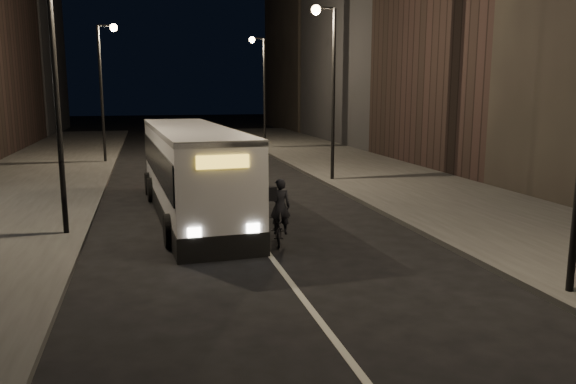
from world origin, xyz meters
TOP-DOWN VIEW (x-y plane):
  - ground at (0.00, 0.00)m, footprint 180.00×180.00m
  - sidewalk_right at (8.50, 14.00)m, footprint 7.00×70.00m
  - sidewalk_left at (-8.50, 14.00)m, footprint 7.00×70.00m
  - building_row_right at (16.00, 27.50)m, footprint 8.00×61.00m
  - streetlight_right_mid at (5.33, 12.00)m, footprint 1.20×0.44m
  - streetlight_right_far at (5.33, 28.00)m, footprint 1.20×0.44m
  - streetlight_left_near at (-5.33, 4.00)m, footprint 1.20×0.44m
  - streetlight_left_far at (-5.33, 22.00)m, footprint 1.20×0.44m
  - city_bus at (-1.60, 6.32)m, footprint 3.29×11.82m
  - cyclist_on_bicycle at (0.52, 1.77)m, footprint 0.92×1.78m
  - car_near at (2.29, 22.24)m, footprint 1.93×4.22m
  - car_mid at (-1.20, 27.27)m, footprint 1.75×4.21m
  - car_far at (3.03, 28.44)m, footprint 1.96×3.98m

SIDE VIEW (x-z plane):
  - ground at x=0.00m, z-range 0.00..0.00m
  - sidewalk_right at x=8.50m, z-range 0.00..0.16m
  - sidewalk_left at x=-8.50m, z-range 0.00..0.16m
  - car_far at x=3.03m, z-range 0.00..1.11m
  - cyclist_on_bicycle at x=0.52m, z-range -0.33..1.63m
  - car_mid at x=-1.20m, z-range 0.00..1.35m
  - car_near at x=2.29m, z-range 0.00..1.40m
  - city_bus at x=-1.60m, z-range 0.14..3.29m
  - streetlight_right_mid at x=5.33m, z-range 1.30..9.42m
  - streetlight_right_far at x=5.33m, z-range 1.30..9.42m
  - streetlight_left_near at x=-5.33m, z-range 1.30..9.42m
  - streetlight_left_far at x=-5.33m, z-range 1.30..9.42m
  - building_row_right at x=16.00m, z-range 0.00..21.00m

